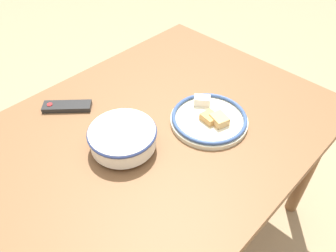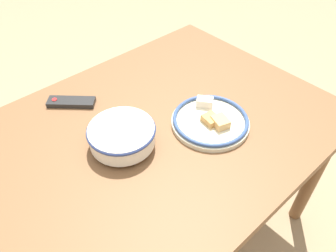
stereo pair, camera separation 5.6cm
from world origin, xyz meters
TOP-DOWN VIEW (x-y plane):
  - ground_plane at (0.00, 0.00)m, footprint 8.00×8.00m
  - dining_table at (0.00, 0.00)m, footprint 1.49×0.99m
  - noodle_bowl at (-0.06, 0.01)m, footprint 0.23×0.23m
  - food_plate at (0.24, -0.12)m, footprint 0.29×0.29m
  - tv_remote at (-0.08, 0.32)m, footprint 0.17×0.17m

SIDE VIEW (x-z plane):
  - ground_plane at x=0.00m, z-range 0.00..0.00m
  - dining_table at x=0.00m, z-range 0.29..1.03m
  - tv_remote at x=-0.08m, z-range 0.73..0.76m
  - food_plate at x=0.24m, z-range 0.73..0.78m
  - noodle_bowl at x=-0.06m, z-range 0.74..0.82m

